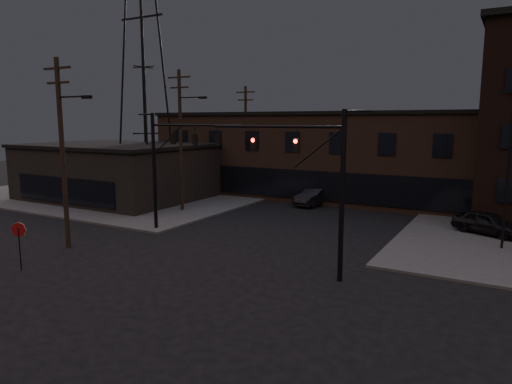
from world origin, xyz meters
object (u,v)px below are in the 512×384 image
stop_sign (19,235)px  parked_car_lot_a (488,223)px  traffic_signal_near (319,176)px  traffic_signal_far (168,158)px  car_crossing (315,196)px

stop_sign → parked_car_lot_a: stop_sign is taller
parked_car_lot_a → traffic_signal_near: bearing=177.1°
traffic_signal_near → parked_car_lot_a: 15.00m
traffic_signal_far → parked_car_lot_a: 21.36m
traffic_signal_far → stop_sign: (-1.28, -9.99, -3.17)m
traffic_signal_far → traffic_signal_near: bearing=-16.2°
stop_sign → car_crossing: stop_sign is taller
traffic_signal_near → car_crossing: bearing=112.6°
traffic_signal_near → traffic_signal_far: same height
stop_sign → parked_car_lot_a: bearing=43.9°
traffic_signal_far → parked_car_lot_a: size_ratio=1.82×
traffic_signal_far → stop_sign: bearing=-97.3°
traffic_signal_far → stop_sign: traffic_signal_far is taller
stop_sign → traffic_signal_far: bearing=82.7°
traffic_signal_near → stop_sign: size_ratio=3.23×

